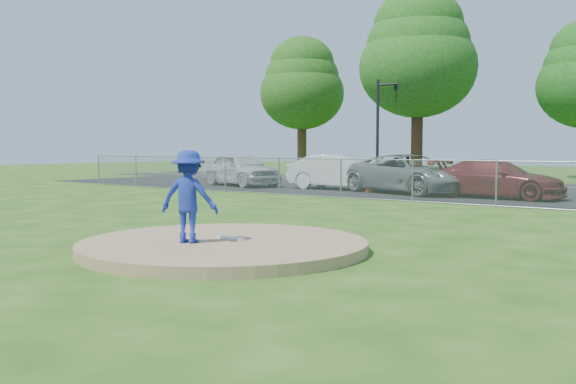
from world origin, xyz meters
name	(u,v)px	position (x,y,z in m)	size (l,w,h in m)	color
ground	(442,210)	(0.00, 10.00, 0.00)	(120.00, 120.00, 0.00)	#224C10
pitchers_mound	(224,246)	(0.00, 0.00, 0.10)	(5.40, 5.40, 0.20)	#957852
pitching_rubber	(231,238)	(0.00, 0.20, 0.22)	(0.60, 0.15, 0.04)	white
chain_link_fence	(467,183)	(0.00, 12.00, 0.75)	(40.00, 0.06, 1.50)	gray
parking_lot	(510,197)	(0.00, 16.50, 0.01)	(50.00, 8.00, 0.01)	black
street	(560,187)	(0.00, 24.00, 0.00)	(60.00, 7.00, 0.01)	black
tree_far_left	(302,83)	(-22.00, 33.00, 7.06)	(6.72, 6.72, 10.74)	#3C2715
tree_left	(418,53)	(-11.00, 31.00, 8.24)	(7.84, 7.84, 12.53)	#392114
traffic_signal_left	(381,121)	(-8.76, 22.00, 3.36)	(1.28, 0.20, 5.60)	black
pitcher	(189,196)	(-0.33, -0.58, 1.05)	(1.10, 0.63, 1.70)	#1B2E98
traffic_cone	(370,183)	(-5.72, 15.45, 0.38)	(0.38, 0.38, 0.74)	#FF5B0D
parked_car_silver	(241,169)	(-13.15, 15.46, 0.86)	(2.00, 4.98, 1.70)	silver
parked_car_white	(339,172)	(-7.66, 16.07, 0.81)	(1.70, 4.87, 1.60)	white
parked_car_gray	(410,174)	(-3.95, 15.76, 0.83)	(2.72, 5.91, 1.64)	slate
parked_car_darkred	(497,179)	(-0.17, 15.49, 0.74)	(2.04, 5.03, 1.46)	maroon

